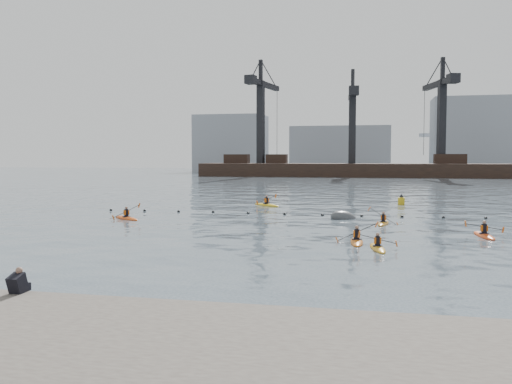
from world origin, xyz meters
TOP-DOWN VIEW (x-y plane):
  - ground at (0.00, 0.00)m, footprint 400.00×400.00m
  - quay at (-0.01, -9.00)m, footprint 18.00×7.12m
  - float_line at (-0.50, 22.53)m, footprint 33.24×0.73m
  - barge_pier at (-0.22, 110.00)m, footprint 72.00×19.30m
  - skyline at (2.23, 150.27)m, footprint 141.00×28.00m
  - kayaker_0 at (3.99, 9.25)m, footprint 2.25×3.25m
  - kayaker_1 at (5.06, 7.40)m, footprint 1.95×2.94m
  - kayaker_2 at (-12.91, 16.94)m, footprint 2.97×2.51m
  - kayaker_3 at (5.53, 17.77)m, footprint 2.12×3.06m
  - kayaker_4 at (11.06, 13.03)m, footprint 2.21×3.32m
  - kayaker_5 at (-4.93, 29.92)m, footprint 3.12×2.79m
  - mooring_buoy at (2.72, 20.61)m, footprint 2.68×2.44m
  - nav_buoy at (7.53, 34.00)m, footprint 0.64×0.64m

SIDE VIEW (x-z plane):
  - ground at x=0.00m, z-range 0.00..0.00m
  - mooring_buoy at x=2.72m, z-range -0.76..0.76m
  - quay at x=-0.01m, z-range -0.88..0.88m
  - float_line at x=-0.50m, z-range -0.09..0.15m
  - kayaker_1 at x=5.06m, z-range -0.40..0.58m
  - kayaker_3 at x=5.53m, z-range -0.56..0.74m
  - kayaker_0 at x=3.99m, z-range -0.54..0.74m
  - kayaker_2 at x=-12.91m, z-range -0.52..0.72m
  - kayaker_4 at x=11.06m, z-range -0.42..0.62m
  - kayaker_5 at x=-4.93m, z-range -0.48..0.70m
  - nav_buoy at x=7.53m, z-range -0.23..0.94m
  - barge_pier at x=-0.22m, z-range -12.86..16.64m
  - skyline at x=2.23m, z-range -1.75..20.25m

